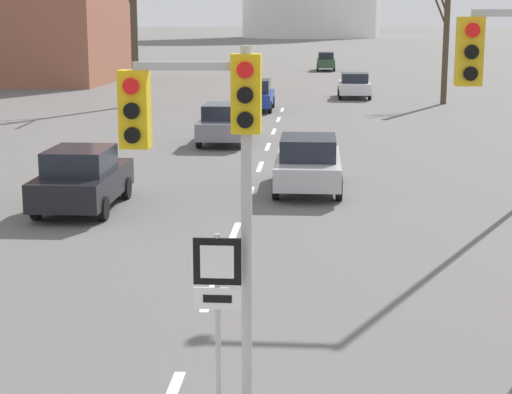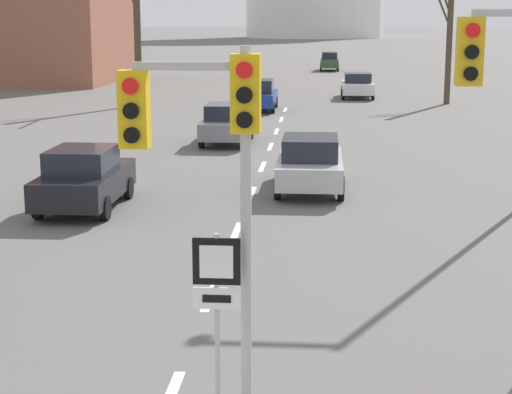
% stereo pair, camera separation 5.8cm
% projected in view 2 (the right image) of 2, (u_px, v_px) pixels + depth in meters
% --- Properties ---
extents(lane_stripe_1, '(0.16, 2.00, 0.01)m').
position_uv_depth(lane_stripe_1, '(211.00, 294.00, 15.55)').
color(lane_stripe_1, silver).
rests_on(lane_stripe_1, ground_plane).
extents(lane_stripe_2, '(0.16, 2.00, 0.01)m').
position_uv_depth(lane_stripe_2, '(236.00, 233.00, 19.94)').
color(lane_stripe_2, silver).
rests_on(lane_stripe_2, ground_plane).
extents(lane_stripe_3, '(0.16, 2.00, 0.01)m').
position_uv_depth(lane_stripe_3, '(252.00, 194.00, 24.33)').
color(lane_stripe_3, silver).
rests_on(lane_stripe_3, ground_plane).
extents(lane_stripe_4, '(0.16, 2.00, 0.01)m').
position_uv_depth(lane_stripe_4, '(262.00, 167.00, 28.71)').
color(lane_stripe_4, silver).
rests_on(lane_stripe_4, ground_plane).
extents(lane_stripe_5, '(0.16, 2.00, 0.01)m').
position_uv_depth(lane_stripe_5, '(270.00, 147.00, 33.10)').
color(lane_stripe_5, silver).
rests_on(lane_stripe_5, ground_plane).
extents(lane_stripe_6, '(0.16, 2.00, 0.01)m').
position_uv_depth(lane_stripe_6, '(276.00, 131.00, 37.49)').
color(lane_stripe_6, silver).
rests_on(lane_stripe_6, ground_plane).
extents(lane_stripe_7, '(0.16, 2.00, 0.01)m').
position_uv_depth(lane_stripe_7, '(281.00, 119.00, 41.88)').
color(lane_stripe_7, silver).
rests_on(lane_stripe_7, ground_plane).
extents(lane_stripe_8, '(0.16, 2.00, 0.01)m').
position_uv_depth(lane_stripe_8, '(285.00, 110.00, 46.27)').
color(lane_stripe_8, silver).
rests_on(lane_stripe_8, ground_plane).
extents(traffic_signal_centre_tall, '(1.74, 0.34, 4.60)m').
position_uv_depth(traffic_signal_centre_tall, '(206.00, 138.00, 10.53)').
color(traffic_signal_centre_tall, '#B2B2B7').
rests_on(traffic_signal_centre_tall, ground_plane).
extents(route_sign_post, '(0.60, 0.08, 2.32)m').
position_uv_depth(route_sign_post, '(217.00, 292.00, 10.69)').
color(route_sign_post, '#B2B2B7').
rests_on(route_sign_post, ground_plane).
extents(sedan_near_left, '(1.87, 4.27, 1.58)m').
position_uv_depth(sedan_near_left, '(227.00, 123.00, 33.83)').
color(sedan_near_left, slate).
rests_on(sedan_near_left, ground_plane).
extents(sedan_near_right, '(1.91, 4.44, 1.59)m').
position_uv_depth(sedan_near_right, '(310.00, 163.00, 24.63)').
color(sedan_near_right, '#B7B7BC').
rests_on(sedan_near_right, ground_plane).
extents(sedan_mid_centre, '(1.87, 4.18, 1.63)m').
position_uv_depth(sedan_mid_centre, '(84.00, 178.00, 22.26)').
color(sedan_mid_centre, black).
rests_on(sedan_mid_centre, ground_plane).
extents(sedan_far_left, '(1.72, 4.36, 1.71)m').
position_uv_depth(sedan_far_left, '(329.00, 61.00, 79.40)').
color(sedan_far_left, '#2D4C33').
rests_on(sedan_far_left, ground_plane).
extents(sedan_far_right, '(1.85, 4.53, 1.66)m').
position_uv_depth(sedan_far_right, '(259.00, 95.00, 45.75)').
color(sedan_far_right, navy).
rests_on(sedan_far_right, ground_plane).
extents(sedan_distant_centre, '(1.96, 4.11, 1.55)m').
position_uv_depth(sedan_distant_centre, '(357.00, 85.00, 52.63)').
color(sedan_distant_centre, silver).
rests_on(sedan_distant_centre, ground_plane).
extents(bare_tree_left_near, '(3.60, 3.06, 9.57)m').
position_uv_depth(bare_tree_left_near, '(136.00, 25.00, 47.48)').
color(bare_tree_left_near, '#473828').
rests_on(bare_tree_left_near, ground_plane).
extents(bare_tree_right_near, '(1.18, 2.00, 7.32)m').
position_uv_depth(bare_tree_right_near, '(449.00, 35.00, 48.57)').
color(bare_tree_right_near, '#473828').
rests_on(bare_tree_right_near, ground_plane).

